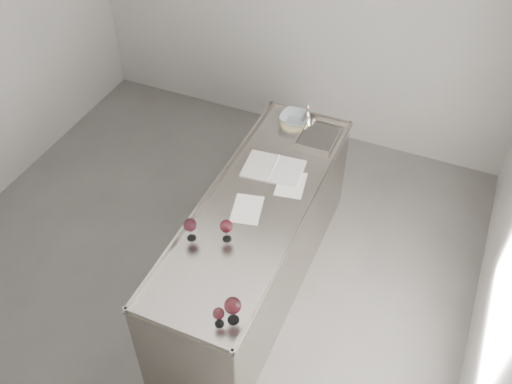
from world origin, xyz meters
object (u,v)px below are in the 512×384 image
at_px(notebook, 274,168).
at_px(ceramic_bowl, 295,118).
at_px(wine_glass_middle, 226,227).
at_px(counter, 256,244).
at_px(wine_funnel, 307,117).
at_px(wine_glass_left, 190,225).
at_px(wine_glass_small, 219,314).
at_px(wine_glass_right, 233,306).

bearing_deg(notebook, ceramic_bowl, 89.98).
xyz_separation_m(wine_glass_middle, notebook, (0.02, 0.81, -0.12)).
height_order(counter, wine_funnel, wine_funnel).
xyz_separation_m(counter, ceramic_bowl, (-0.08, 1.02, 0.52)).
distance_m(wine_glass_left, ceramic_bowl, 1.53).
bearing_deg(counter, wine_funnel, 89.46).
relative_size(ceramic_bowl, wine_funnel, 1.31).
distance_m(wine_glass_small, ceramic_bowl, 2.09).
bearing_deg(wine_glass_small, ceramic_bowl, 98.01).
relative_size(counter, wine_funnel, 12.76).
height_order(wine_glass_left, ceramic_bowl, wine_glass_left).
bearing_deg(wine_glass_middle, wine_glass_right, -61.10).
height_order(ceramic_bowl, wine_funnel, wine_funnel).
height_order(wine_glass_small, wine_funnel, wine_funnel).
bearing_deg(notebook, wine_funnel, 81.70).
height_order(counter, ceramic_bowl, ceramic_bowl).
distance_m(notebook, ceramic_bowl, 0.62).
xyz_separation_m(counter, wine_funnel, (0.01, 1.08, 0.53)).
xyz_separation_m(wine_glass_small, notebook, (-0.23, 1.45, -0.10)).
xyz_separation_m(counter, wine_glass_left, (-0.28, -0.50, 0.60)).
bearing_deg(counter, wine_glass_right, -74.43).
bearing_deg(wine_funnel, notebook, -92.91).
height_order(wine_glass_small, ceramic_bowl, wine_glass_small).
relative_size(counter, ceramic_bowl, 9.77).
xyz_separation_m(wine_glass_left, notebook, (0.25, 0.90, -0.12)).
relative_size(wine_glass_left, wine_funnel, 0.96).
relative_size(wine_glass_small, ceramic_bowl, 0.60).
bearing_deg(notebook, wine_glass_small, -86.25).
bearing_deg(wine_funnel, wine_glass_small, -84.66).
xyz_separation_m(wine_glass_left, wine_glass_small, (0.48, -0.55, -0.02)).
distance_m(wine_glass_left, notebook, 0.94).
height_order(wine_glass_left, wine_glass_middle, wine_glass_left).
bearing_deg(wine_glass_right, wine_glass_left, 138.34).
distance_m(wine_glass_right, wine_glass_small, 0.10).
bearing_deg(wine_glass_small, counter, 101.29).
bearing_deg(wine_funnel, wine_glass_middle, -92.12).
relative_size(notebook, wine_funnel, 2.57).
xyz_separation_m(notebook, ceramic_bowl, (-0.06, 0.62, 0.04)).
xyz_separation_m(wine_glass_right, wine_funnel, (-0.26, 2.07, -0.09)).
distance_m(counter, wine_glass_middle, 0.72).
bearing_deg(ceramic_bowl, notebook, -84.63).
xyz_separation_m(ceramic_bowl, wine_funnel, (0.09, 0.06, 0.01)).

